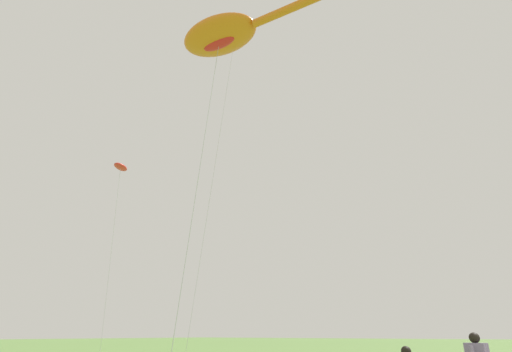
{
  "coord_description": "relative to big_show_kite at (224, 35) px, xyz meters",
  "views": [
    {
      "loc": [
        -9.2,
        0.08,
        1.64
      ],
      "look_at": [
        1.07,
        7.53,
        6.79
      ],
      "focal_mm": 27.34,
      "sensor_mm": 36.0,
      "label": 1
    }
  ],
  "objects": [
    {
      "name": "small_kite_bird_shape",
      "position": [
        4.58,
        3.19,
        3.45
      ],
      "size": [
        3.21,
        0.78,
        21.85
      ],
      "rotation": [
        0.0,
        0.0,
        2.4
      ],
      "color": "orange",
      "rests_on": "ground"
    },
    {
      "name": "small_kite_box_yellow",
      "position": [
        0.91,
        9.35,
        -5.36
      ],
      "size": [
        1.46,
        1.67,
        11.93
      ],
      "rotation": [
        0.0,
        0.0,
        -2.58
      ],
      "color": "red",
      "rests_on": "ground"
    },
    {
      "name": "big_show_kite",
      "position": [
        0.0,
        0.0,
        0.0
      ],
      "size": [
        4.2,
        9.85,
        17.67
      ],
      "rotation": [
        0.0,
        0.0,
        1.68
      ],
      "color": "orange",
      "rests_on": "ground"
    }
  ]
}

